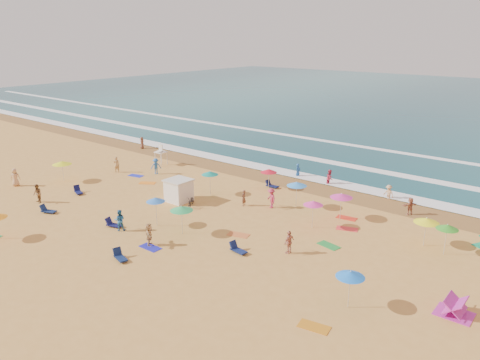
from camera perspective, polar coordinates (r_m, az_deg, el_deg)
The scene contains 13 objects.
ground at distance 43.10m, azimuth -7.35°, elevation -3.21°, with size 220.00×220.00×0.00m, color gold.
ocean at distance 116.44m, azimuth 24.24°, elevation 8.51°, with size 220.00×140.00×0.18m, color #0C4756.
wet_sand at distance 52.01m, azimuth 2.59°, elevation 0.57°, with size 220.00×220.00×0.00m, color olive.
surf_foam at distance 59.06m, azimuth 7.69°, elevation 2.59°, with size 200.00×18.70×0.05m.
cabana at distance 44.13m, azimuth -7.48°, elevation -1.33°, with size 2.00×2.00×2.00m, color white.
cabana_roof at distance 43.81m, azimuth -7.53°, elevation -0.02°, with size 2.20×2.20×0.12m, color silver.
bicycle at distance 42.81m, azimuth -5.97°, elevation -2.58°, with size 0.67×1.91×1.01m, color black.
lifeguard_stand at distance 56.79m, azimuth -9.60°, elevation 2.89°, with size 1.20×1.20×2.10m, color white, non-canonical shape.
beach_umbrellas at distance 40.67m, azimuth -7.74°, elevation -1.34°, with size 48.55×25.64×0.72m.
loungers at distance 36.74m, azimuth -2.55°, elevation -6.55°, with size 43.92×20.50×0.34m.
towels at distance 40.09m, azimuth -7.64°, elevation -4.82°, with size 47.49×22.22×0.03m.
popup_tents at distance 34.30m, azimuth 26.82°, elevation -9.60°, with size 2.61×12.57×1.20m.
beachgoers at distance 44.58m, azimuth -3.81°, elevation -1.26°, with size 38.39×23.03×2.11m.
Camera 1 is at (29.40, -27.65, 15.13)m, focal length 35.00 mm.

